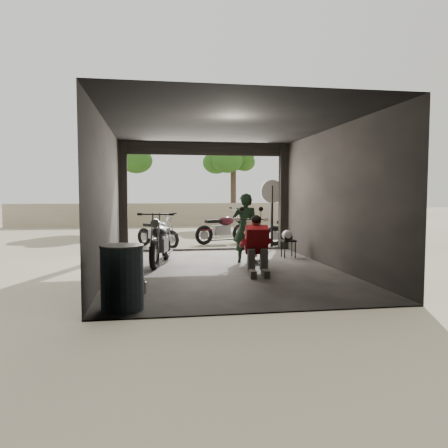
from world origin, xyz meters
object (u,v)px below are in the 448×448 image
object	(u,v)px
left_bike	(161,238)
oil_drum	(122,278)
main_bike	(252,241)
outside_bike_c	(297,227)
helmet	(287,235)
mechanic	(258,247)
outside_bike_a	(157,230)
outside_bike_b	(223,226)
rider	(245,228)
sign_post	(272,203)
stool	(288,243)

from	to	relation	value
left_bike	oil_drum	bearing A→B (deg)	-86.87
main_bike	outside_bike_c	bearing A→B (deg)	69.94
helmet	oil_drum	size ratio (longest dim) A/B	0.31
main_bike	left_bike	size ratio (longest dim) A/B	0.94
main_bike	mechanic	size ratio (longest dim) A/B	1.44
outside_bike_a	oil_drum	xyz separation A→B (m)	(-0.59, -7.53, -0.08)
outside_bike_a	left_bike	bearing A→B (deg)	-130.93
outside_bike_b	rider	world-z (taller)	rider
left_bike	sign_post	bearing A→B (deg)	46.63
left_bike	sign_post	size ratio (longest dim) A/B	0.88
main_bike	rider	world-z (taller)	rider
mechanic	oil_drum	world-z (taller)	mechanic
helmet	mechanic	bearing A→B (deg)	-126.88
main_bike	sign_post	distance (m)	3.20
outside_bike_b	left_bike	bearing A→B (deg)	130.71
stool	outside_bike_b	bearing A→B (deg)	108.56
left_bike	outside_bike_a	world-z (taller)	left_bike
outside_bike_c	oil_drum	world-z (taller)	outside_bike_c
sign_post	outside_bike_c	bearing A→B (deg)	9.12
oil_drum	main_bike	bearing A→B (deg)	52.90
outside_bike_c	rider	distance (m)	3.83
left_bike	rider	world-z (taller)	rider
mechanic	stool	world-z (taller)	mechanic
outside_bike_b	sign_post	world-z (taller)	sign_post
outside_bike_a	stool	xyz separation A→B (m)	(3.41, -2.88, -0.14)
left_bike	oil_drum	size ratio (longest dim) A/B	1.96
rider	helmet	xyz separation A→B (m)	(1.28, 0.63, -0.24)
outside_bike_a	stool	world-z (taller)	outside_bike_a
outside_bike_b	stool	world-z (taller)	outside_bike_b
outside_bike_c	mechanic	world-z (taller)	outside_bike_c
main_bike	sign_post	xyz separation A→B (m)	(1.28, 2.81, 0.83)
stool	left_bike	bearing A→B (deg)	-170.77
stool	sign_post	distance (m)	2.09
main_bike	outside_bike_b	world-z (taller)	outside_bike_b
main_bike	stool	world-z (taller)	main_bike
main_bike	sign_post	world-z (taller)	sign_post
rider	mechanic	bearing A→B (deg)	96.55
outside_bike_b	rider	size ratio (longest dim) A/B	1.06
outside_bike_a	stool	distance (m)	4.47
left_bike	outside_bike_c	xyz separation A→B (m)	(4.42, 2.91, -0.01)
rider	left_bike	bearing A→B (deg)	7.62
outside_bike_c	oil_drum	size ratio (longest dim) A/B	1.91
left_bike	helmet	bearing A→B (deg)	21.05
outside_bike_b	mechanic	world-z (taller)	outside_bike_b
main_bike	helmet	size ratio (longest dim) A/B	5.94
left_bike	outside_bike_c	distance (m)	5.29
outside_bike_b	oil_drum	xyz separation A→B (m)	(-2.81, -8.20, -0.14)
stool	helmet	bearing A→B (deg)	-168.60
outside_bike_a	mechanic	world-z (taller)	mechanic
mechanic	stool	bearing A→B (deg)	64.24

